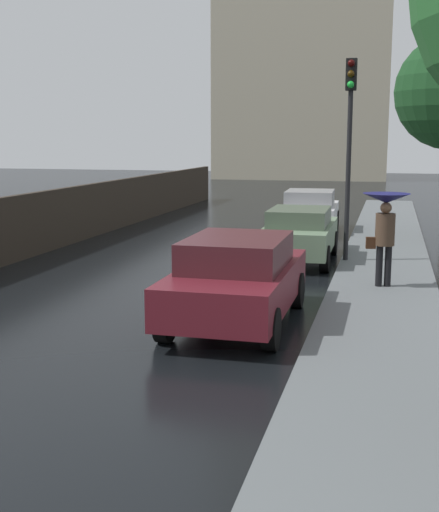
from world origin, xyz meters
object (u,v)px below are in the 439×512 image
(car_maroon_mid_road, at_px, (237,278))
(pedestrian_with_umbrella_near, at_px, (385,216))
(car_green_far_ahead, at_px, (300,233))
(car_white_behind_camera, at_px, (310,210))
(traffic_light, at_px, (350,124))

(car_maroon_mid_road, xyz_separation_m, pedestrian_with_umbrella_near, (2.43, 3.05, 0.82))
(pedestrian_with_umbrella_near, bearing_deg, car_green_far_ahead, -65.65)
(car_green_far_ahead, xyz_separation_m, pedestrian_with_umbrella_near, (2.17, -3.18, 0.87))
(car_green_far_ahead, xyz_separation_m, car_white_behind_camera, (-0.40, 5.66, 0.01))
(traffic_light, bearing_deg, car_green_far_ahead, 168.45)
(car_green_far_ahead, xyz_separation_m, traffic_light, (1.20, -0.25, 2.77))
(car_green_far_ahead, bearing_deg, pedestrian_with_umbrella_near, -56.29)
(pedestrian_with_umbrella_near, xyz_separation_m, traffic_light, (-0.96, 2.93, 1.91))
(car_green_far_ahead, bearing_deg, traffic_light, -12.14)
(car_maroon_mid_road, distance_m, car_green_far_ahead, 6.23)
(car_maroon_mid_road, distance_m, traffic_light, 6.73)
(pedestrian_with_umbrella_near, bearing_deg, traffic_light, -81.75)
(car_green_far_ahead, height_order, traffic_light, traffic_light)
(car_white_behind_camera, xyz_separation_m, traffic_light, (1.60, -5.91, 2.77))
(car_maroon_mid_road, bearing_deg, car_white_behind_camera, 90.97)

